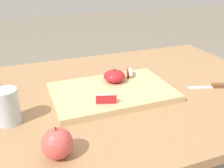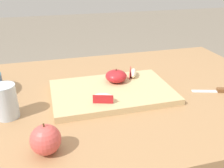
{
  "view_description": "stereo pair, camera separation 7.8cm",
  "coord_description": "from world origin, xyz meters",
  "views": [
    {
      "loc": [
        -0.24,
        -0.77,
        1.14
      ],
      "look_at": [
        0.04,
        -0.02,
        0.77
      ],
      "focal_mm": 40.43,
      "sensor_mm": 36.0,
      "label": 1
    },
    {
      "loc": [
        -0.17,
        -0.79,
        1.14
      ],
      "look_at": [
        0.04,
        -0.02,
        0.77
      ],
      "focal_mm": 40.43,
      "sensor_mm": 36.0,
      "label": 2
    }
  ],
  "objects": [
    {
      "name": "dining_table",
      "position": [
        0.0,
        0.0,
        0.63
      ],
      "size": [
        1.38,
        0.83,
        0.73
      ],
      "color": "#9E754C",
      "rests_on": "ground_plane"
    },
    {
      "name": "cutting_board",
      "position": [
        0.04,
        -0.02,
        0.74
      ],
      "size": [
        0.42,
        0.28,
        0.02
      ],
      "color": "tan",
      "rests_on": "dining_table"
    },
    {
      "name": "apple_half_skin_up",
      "position": [
        0.08,
        0.04,
        0.77
      ],
      "size": [
        0.08,
        0.08,
        0.05
      ],
      "color": "#B21E23",
      "rests_on": "cutting_board"
    },
    {
      "name": "apple_wedge_right",
      "position": [
        0.15,
        0.07,
        0.76
      ],
      "size": [
        0.05,
        0.07,
        0.03
      ],
      "color": "beige",
      "rests_on": "cutting_board"
    },
    {
      "name": "apple_wedge_back",
      "position": [
        -0.01,
        -0.1,
        0.76
      ],
      "size": [
        0.07,
        0.04,
        0.03
      ],
      "color": "beige",
      "rests_on": "cutting_board"
    },
    {
      "name": "paring_knife",
      "position": [
        0.44,
        -0.11,
        0.73
      ],
      "size": [
        0.16,
        0.07,
        0.01
      ],
      "color": "silver",
      "rests_on": "dining_table"
    },
    {
      "name": "whole_apple_pink_lady",
      "position": [
        -0.19,
        -0.27,
        0.76
      ],
      "size": [
        0.08,
        0.08,
        0.08
      ],
      "color": "#D14C47",
      "rests_on": "dining_table"
    },
    {
      "name": "drinking_glass_water",
      "position": [
        -0.3,
        -0.08,
        0.78
      ],
      "size": [
        0.07,
        0.07,
        0.1
      ],
      "color": "silver",
      "rests_on": "dining_table"
    }
  ]
}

